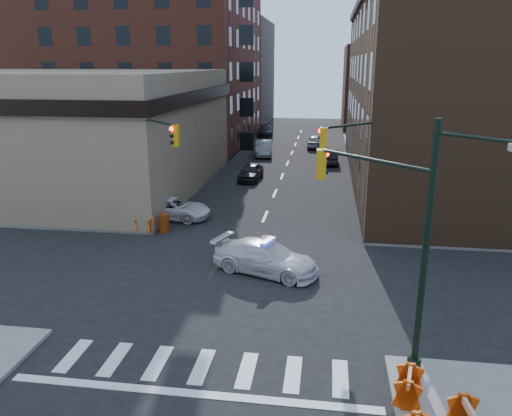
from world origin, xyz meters
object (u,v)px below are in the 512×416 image
(pedestrian_b, at_px, (84,201))
(barrel_bank, at_px, (164,223))
(parked_car_enear, at_px, (330,157))
(barricade_se_a, at_px, (408,387))
(parked_car_wnear, at_px, (251,172))
(police_car, at_px, (266,257))
(pedestrian_a, at_px, (100,212))
(barricade_nw_a, at_px, (145,224))
(parked_car_wfar, at_px, (264,148))
(pickup, at_px, (173,208))
(barrel_road, at_px, (267,247))

(pedestrian_b, height_order, barrel_bank, pedestrian_b)
(parked_car_enear, bearing_deg, barricade_se_a, 93.77)
(parked_car_wnear, bearing_deg, police_car, -75.37)
(pedestrian_a, xyz_separation_m, barricade_nw_a, (3.12, -0.80, -0.35))
(pedestrian_b, bearing_deg, parked_car_wnear, 41.60)
(parked_car_wfar, xyz_separation_m, pedestrian_b, (-8.67, -23.46, 0.26))
(parked_car_wnear, height_order, barricade_nw_a, parked_car_wnear)
(parked_car_wfar, height_order, pedestrian_b, pedestrian_b)
(police_car, bearing_deg, pedestrian_a, 82.97)
(parked_car_wnear, relative_size, parked_car_enear, 0.97)
(pedestrian_b, bearing_deg, barricade_nw_a, -38.38)
(barricade_se_a, bearing_deg, pedestrian_a, 60.39)
(pedestrian_b, bearing_deg, barrel_bank, -30.86)
(barrel_bank, distance_m, barricade_nw_a, 1.09)
(barricade_se_a, bearing_deg, parked_car_wnear, 29.74)
(police_car, distance_m, pedestrian_b, 14.52)
(parked_car_wnear, xyz_separation_m, barrel_bank, (-3.00, -14.13, -0.16))
(parked_car_wnear, xyz_separation_m, pedestrian_b, (-9.02, -12.01, 0.36))
(pickup, bearing_deg, barricade_se_a, -137.79)
(pedestrian_b, height_order, barrel_road, pedestrian_b)
(pickup, relative_size, pedestrian_a, 3.09)
(pickup, bearing_deg, pedestrian_a, 127.14)
(police_car, relative_size, pickup, 1.06)
(pickup, distance_m, barrel_bank, 2.70)
(barricade_nw_a, bearing_deg, barricade_se_a, -35.78)
(parked_car_enear, bearing_deg, barrel_bank, 66.64)
(barrel_bank, relative_size, barricade_se_a, 0.90)
(parked_car_wfar, relative_size, barricade_nw_a, 4.23)
(parked_car_wnear, bearing_deg, pedestrian_a, -113.49)
(parked_car_enear, distance_m, barricade_se_a, 36.14)
(parked_car_wnear, relative_size, barricade_se_a, 3.40)
(parked_car_wfar, height_order, pedestrian_a, pedestrian_a)
(pickup, bearing_deg, parked_car_wfar, -1.43)
(parked_car_wnear, xyz_separation_m, pedestrian_a, (-7.12, -13.76, 0.23))
(pedestrian_b, relative_size, barrel_bank, 1.67)
(parked_car_wfar, distance_m, barrel_road, 28.76)
(parked_car_enear, distance_m, barricade_nw_a, 24.98)
(barrel_bank, bearing_deg, barricade_nw_a, -156.77)
(police_car, xyz_separation_m, pedestrian_b, (-12.66, 7.10, 0.32))
(barricade_se_a, bearing_deg, police_car, 42.61)
(barrel_road, distance_m, barricade_se_a, 12.27)
(parked_car_enear, distance_m, pedestrian_a, 25.78)
(parked_car_enear, relative_size, barricade_se_a, 3.50)
(police_car, distance_m, pickup, 10.33)
(pickup, relative_size, barrel_road, 4.64)
(parked_car_enear, bearing_deg, parked_car_wnear, 50.44)
(police_car, xyz_separation_m, pedestrian_a, (-10.75, 5.35, 0.19))
(parked_car_wfar, relative_size, parked_car_enear, 1.15)
(pedestrian_a, bearing_deg, pickup, 29.62)
(barrel_bank, distance_m, barricade_se_a, 18.32)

